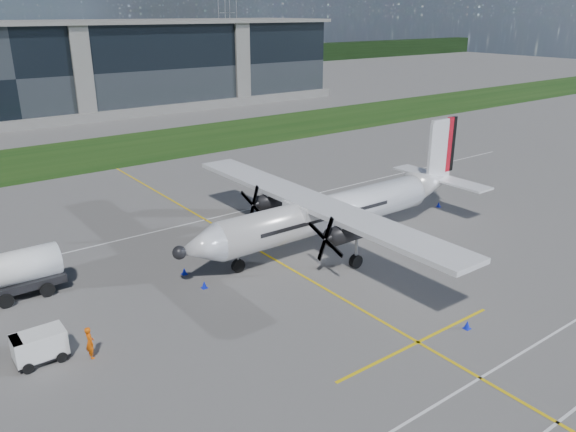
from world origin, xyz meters
TOP-DOWN VIEW (x-y plane):
  - ground at (0.00, 40.00)m, footprint 400.00×400.00m
  - grass_strip at (0.00, 48.00)m, footprint 400.00×18.00m
  - terminal_building at (0.00, 80.00)m, footprint 120.00×20.00m
  - pylon_east at (85.00, 150.00)m, footprint 9.00×4.60m
  - yellow_taxiway_centerline at (3.00, 10.00)m, footprint 0.20×70.00m
  - turboprop_aircraft at (8.86, 7.43)m, footprint 27.26×28.27m
  - baggage_tug at (-14.03, 4.58)m, footprint 2.74×1.65m
  - ground_crew_person at (-11.85, 3.33)m, footprint 0.61×0.85m
  - safety_cone_nose_port at (-3.29, 6.72)m, footprint 0.36×0.36m
  - safety_cone_portwing at (6.34, -6.73)m, footprint 0.36×0.36m
  - safety_cone_tail at (22.02, 8.05)m, footprint 0.36×0.36m
  - safety_cone_nose_stbd at (-3.41, 9.36)m, footprint 0.36×0.36m

SIDE VIEW (x-z plane):
  - ground at x=0.00m, z-range 0.00..0.00m
  - yellow_taxiway_centerline at x=3.00m, z-range 0.00..0.01m
  - grass_strip at x=0.00m, z-range 0.00..0.04m
  - safety_cone_nose_port at x=-3.29m, z-range 0.00..0.50m
  - safety_cone_portwing at x=6.34m, z-range 0.00..0.50m
  - safety_cone_tail at x=22.02m, z-range 0.00..0.50m
  - safety_cone_nose_stbd at x=-3.41m, z-range 0.00..0.50m
  - baggage_tug at x=-14.03m, z-range 0.00..1.65m
  - ground_crew_person at x=-11.85m, z-range 0.00..2.06m
  - turboprop_aircraft at x=8.86m, z-range 0.00..8.48m
  - terminal_building at x=0.00m, z-range 0.00..15.00m
  - pylon_east at x=85.00m, z-range 0.00..30.00m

